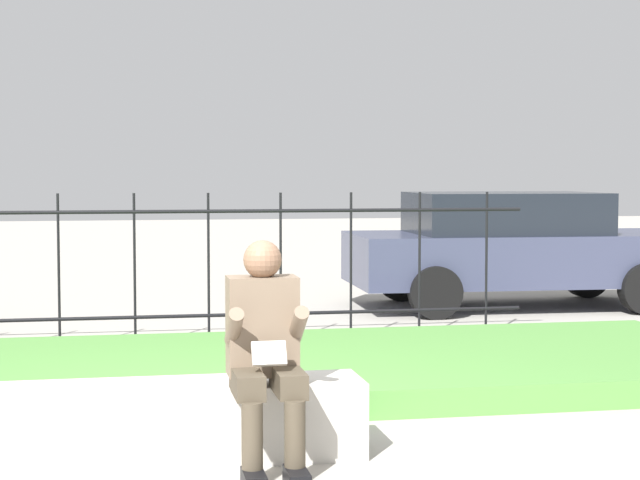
{
  "coord_description": "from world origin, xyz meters",
  "views": [
    {
      "loc": [
        -0.49,
        -5.9,
        1.6
      ],
      "look_at": [
        1.1,
        2.41,
        1.06
      ],
      "focal_mm": 60.0,
      "sensor_mm": 36.0,
      "label": 1
    }
  ],
  "objects": [
    {
      "name": "person_seated_reader",
      "position": [
        0.29,
        -0.27,
        0.67
      ],
      "size": [
        0.42,
        0.73,
        1.23
      ],
      "color": "black",
      "rests_on": "ground_plane"
    },
    {
      "name": "ground_plane",
      "position": [
        0.0,
        0.0,
        0.0
      ],
      "size": [
        60.0,
        60.0,
        0.0
      ],
      "primitive_type": "plane",
      "color": "#A8A399"
    },
    {
      "name": "iron_fence",
      "position": [
        -0.0,
        3.88,
        0.74
      ],
      "size": [
        6.69,
        0.03,
        1.41
      ],
      "color": "black",
      "rests_on": "ground_plane"
    },
    {
      "name": "car_parked_right",
      "position": [
        4.11,
        6.02,
        0.72
      ],
      "size": [
        3.97,
        1.94,
        1.36
      ],
      "rotation": [
        0.0,
        0.0,
        -0.03
      ],
      "color": "#383D56",
      "rests_on": "ground_plane"
    },
    {
      "name": "grass_berm",
      "position": [
        0.0,
        2.07,
        0.1
      ],
      "size": [
        8.69,
        2.74,
        0.19
      ],
      "color": "#569342",
      "rests_on": "ground_plane"
    },
    {
      "name": "stone_bench",
      "position": [
        -0.28,
        0.0,
        0.19
      ],
      "size": [
        2.3,
        0.47,
        0.43
      ],
      "color": "beige",
      "rests_on": "ground_plane"
    }
  ]
}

